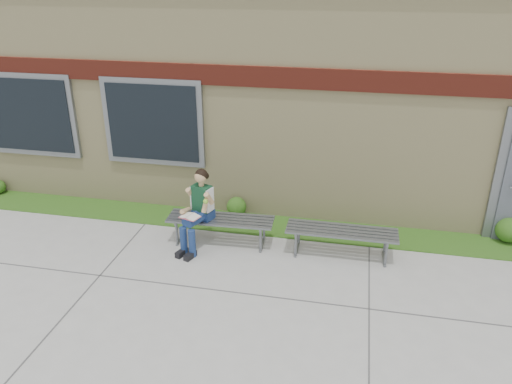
# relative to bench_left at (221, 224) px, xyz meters

# --- Properties ---
(ground) EXTENTS (80.00, 80.00, 0.00)m
(ground) POSITION_rel_bench_left_xyz_m (1.47, -1.86, -0.35)
(ground) COLOR #9E9E99
(ground) RESTS_ON ground
(grass_strip) EXTENTS (16.00, 0.80, 0.02)m
(grass_strip) POSITION_rel_bench_left_xyz_m (1.47, 0.74, -0.34)
(grass_strip) COLOR #294F15
(grass_strip) RESTS_ON ground
(school_building) EXTENTS (16.20, 6.22, 4.20)m
(school_building) POSITION_rel_bench_left_xyz_m (1.47, 4.13, 1.75)
(school_building) COLOR beige
(school_building) RESTS_ON ground
(bench_left) EXTENTS (1.79, 0.57, 0.46)m
(bench_left) POSITION_rel_bench_left_xyz_m (0.00, 0.00, 0.00)
(bench_left) COLOR slate
(bench_left) RESTS_ON ground
(bench_right) EXTENTS (1.76, 0.49, 0.46)m
(bench_right) POSITION_rel_bench_left_xyz_m (2.00, 0.00, -0.00)
(bench_right) COLOR slate
(bench_right) RESTS_ON ground
(girl) EXTENTS (0.54, 0.84, 1.34)m
(girl) POSITION_rel_bench_left_xyz_m (-0.32, -0.20, 0.35)
(girl) COLOR navy
(girl) RESTS_ON ground
(shrub_mid) EXTENTS (0.37, 0.37, 0.37)m
(shrub_mid) POSITION_rel_bench_left_xyz_m (0.03, 0.99, -0.15)
(shrub_mid) COLOR #294F15
(shrub_mid) RESTS_ON grass_strip
(shrub_east) EXTENTS (0.43, 0.43, 0.43)m
(shrub_east) POSITION_rel_bench_left_xyz_m (4.75, 0.99, -0.12)
(shrub_east) COLOR #294F15
(shrub_east) RESTS_ON grass_strip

